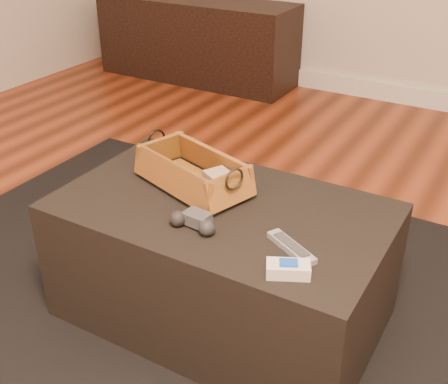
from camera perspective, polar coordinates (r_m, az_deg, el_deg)
The scene contains 11 objects.
floor at distance 1.75m, azimuth -6.26°, elevation -18.72°, with size 5.00×5.50×0.01m, color brown.
baseboard at distance 3.92m, azimuth 17.98°, elevation 9.35°, with size 5.00×0.04×0.12m, color white.
media_cabinet at distance 4.21m, azimuth -2.76°, elevation 15.18°, with size 1.45×0.45×0.57m, color black.
area_rug at distance 1.91m, azimuth -1.00°, elevation -13.09°, with size 2.60×2.00×0.01m, color black.
ottoman at distance 1.81m, azimuth -0.23°, elevation -7.08°, with size 1.00×0.60×0.42m, color black.
tv_remote at distance 1.79m, azimuth -3.90°, elevation 1.35°, with size 0.20×0.05×0.02m, color black.
cloth_bundle at distance 1.73m, azimuth -0.28°, elevation 0.94°, with size 0.11×0.07×0.06m, color tan.
wicker_basket at distance 1.78m, azimuth -3.17°, elevation 1.89°, with size 0.43×0.31×0.14m.
game_controller at distance 1.57m, azimuth -3.06°, elevation -2.99°, with size 0.14×0.08×0.05m.
silver_remote at distance 1.50m, azimuth 6.85°, elevation -5.58°, with size 0.17×0.12×0.02m.
cream_gadget at distance 1.40m, azimuth 6.54°, elevation -7.78°, with size 0.12×0.10×0.04m.
Camera 1 is at (0.75, -0.92, 1.29)m, focal length 45.00 mm.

